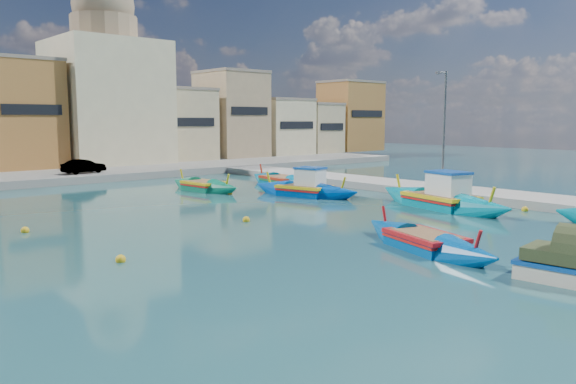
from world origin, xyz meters
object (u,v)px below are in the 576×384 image
luzzu_blue_cabin (305,191)px  tender_near (574,267)px  luzzu_cyan_mid (282,182)px  quay_street_lamp (444,129)px  luzzu_green (204,187)px  luzzu_turquoise_cabin (441,201)px  luzzu_blue_south (425,243)px  church_block (106,84)px

luzzu_blue_cabin → tender_near: size_ratio=2.52×
luzzu_cyan_mid → tender_near: luzzu_cyan_mid is taller
quay_street_lamp → luzzu_green: bearing=128.9°
luzzu_turquoise_cabin → tender_near: size_ratio=3.11×
luzzu_blue_cabin → luzzu_green: (-3.38, 6.73, -0.11)m
luzzu_turquoise_cabin → luzzu_blue_cabin: 9.03m
luzzu_blue_south → church_block: bearing=81.5°
quay_street_lamp → luzzu_blue_south: quay_street_lamp is taller
luzzu_blue_cabin → luzzu_green: 7.53m
quay_street_lamp → luzzu_turquoise_cabin: bearing=-147.3°
luzzu_turquoise_cabin → church_block: bearing=94.6°
luzzu_blue_south → tender_near: luzzu_blue_south is taller
luzzu_cyan_mid → luzzu_blue_cabin: bearing=-116.3°
luzzu_cyan_mid → tender_near: bearing=-111.6°
luzzu_green → tender_near: (-3.93, -26.43, 0.24)m
luzzu_blue_south → luzzu_turquoise_cabin: bearing=30.1°
luzzu_turquoise_cabin → luzzu_cyan_mid: bearing=89.0°
quay_street_lamp → luzzu_cyan_mid: size_ratio=0.91×
church_block → luzzu_green: bearing=-97.2°
church_block → luzzu_turquoise_cabin: 37.85m
luzzu_cyan_mid → luzzu_green: 6.12m
quay_street_lamp → luzzu_blue_cabin: 9.80m
church_block → quay_street_lamp: church_block is taller
church_block → luzzu_cyan_mid: bearing=-82.1°
luzzu_green → luzzu_blue_south: size_ratio=0.93×
luzzu_green → luzzu_blue_cabin: bearing=-63.3°
luzzu_cyan_mid → tender_near: 26.70m
luzzu_turquoise_cabin → luzzu_blue_south: 10.69m
church_block → luzzu_green: 23.07m
tender_near → church_block: bearing=82.1°
church_block → tender_near: bearing=-97.9°
luzzu_turquoise_cabin → luzzu_blue_south: size_ratio=1.30×
luzzu_green → tender_near: 26.72m
luzzu_blue_cabin → church_block: bearing=91.4°
luzzu_green → luzzu_blue_south: bearing=-99.8°
quay_street_lamp → luzzu_turquoise_cabin: size_ratio=0.77×
church_block → luzzu_green: size_ratio=2.56×
luzzu_blue_south → tender_near: 5.61m
luzzu_turquoise_cabin → luzzu_blue_cabin: size_ratio=1.24×
church_block → luzzu_blue_south: size_ratio=2.39×
luzzu_blue_south → tender_near: bearing=-93.6°
luzzu_cyan_mid → luzzu_blue_south: luzzu_cyan_mid is taller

